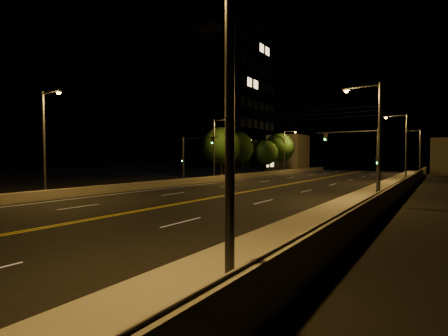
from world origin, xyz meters
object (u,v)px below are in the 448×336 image
Objects in this scene: traffic_signal_left at (190,154)px; building_tower at (209,101)px; streetlight_6 at (286,149)px; streetlight_4 at (46,137)px; streetlight_1 at (375,134)px; traffic_signal_right at (364,153)px; tree_2 at (266,153)px; streetlight_3 at (418,148)px; tree_3 at (279,148)px; streetlight_0 at (218,83)px; streetlight_5 at (216,145)px; streetlight_2 at (403,144)px; tree_0 at (221,146)px; tree_1 at (237,148)px.

building_tower reaches higher than traffic_signal_left.
streetlight_6 is 1.48× the size of traffic_signal_left.
streetlight_1 is at bearing 27.50° from streetlight_4.
traffic_signal_right is (19.85, -30.05, -1.25)m from streetlight_6.
streetlight_3 is at bearing 27.87° from tree_2.
tree_3 is (-23.72, -9.01, 0.28)m from streetlight_3.
streetlight_1 is 50.66m from building_tower.
streetlight_3 reaches higher than tree_2.
traffic_signal_right is (-1.55, 23.18, -1.25)m from streetlight_0.
tree_3 is (-3.47, 32.05, 1.53)m from traffic_signal_left.
streetlight_0 is 1.48× the size of traffic_signal_right.
streetlight_3 is 40.47m from streetlight_5.
streetlight_0 reaches higher than tree_3.
streetlight_5 reaches higher than tree_3.
building_tower reaches higher than streetlight_6.
streetlight_0 is at bearing -90.00° from streetlight_1.
streetlight_3 is at bearing 90.00° from streetlight_2.
building_tower reaches higher than streetlight_5.
streetlight_2 is 24.05m from tree_0.
streetlight_3 is 41.65m from building_tower.
tree_1 is 11.92m from tree_3.
traffic_signal_left is 0.18× the size of building_tower.
streetlight_0 is 1.07× the size of tree_0.
streetlight_6 is at bearing 92.19° from traffic_signal_left.
streetlight_6 is 3.98m from tree_2.
streetlight_5 is 25.44m from tree_3.
streetlight_3 is at bearing 69.36° from streetlight_4.
traffic_signal_left is at bearing -144.28° from streetlight_2.
streetlight_1 is at bearing -40.09° from building_tower.
tree_2 reaches higher than traffic_signal_right.
tree_0 is (-23.86, 16.18, 0.07)m from streetlight_1.
streetlight_4 is at bearing -141.58° from traffic_signal_right.
streetlight_0 is 37.74m from streetlight_2.
streetlight_6 is (-21.40, -11.00, 0.00)m from streetlight_3.
tree_0 is (-23.86, -2.99, 0.07)m from streetlight_2.
tree_2 is at bearing -103.74° from tree_3.
streetlight_4 is 47.29m from building_tower.
tree_1 is (-5.13, 36.21, 0.03)m from streetlight_4.
streetlight_3 is at bearing 51.02° from tree_0.
traffic_signal_left is at bearing 85.82° from streetlight_4.
streetlight_2 reaches higher than tree_0.
streetlight_4 is 27.43m from tree_0.
streetlight_2 is at bearing 20.14° from streetlight_5.
streetlight_6 is 3.07m from tree_3.
tree_0 is (-2.46, -18.48, 0.07)m from streetlight_6.
streetlight_4 is 1.28× the size of tree_2.
tree_2 is at bearing 2.84° from building_tower.
building_tower is at bearing -177.16° from tree_2.
streetlight_1 is at bearing -57.09° from tree_3.
traffic_signal_right is at bearing 108.62° from streetlight_1.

